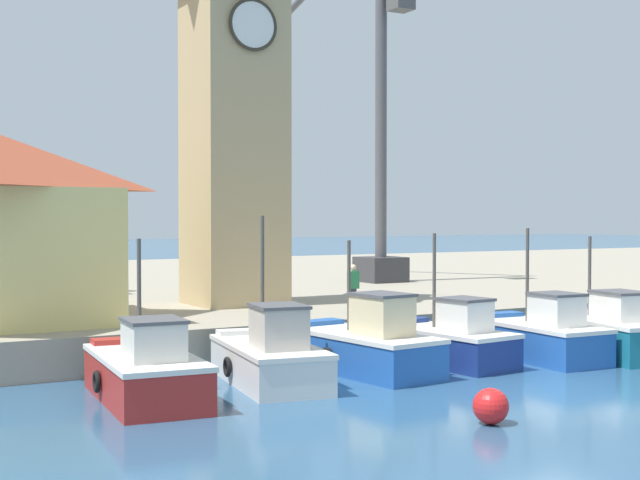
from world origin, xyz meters
TOP-DOWN VIEW (x-y plane):
  - ground_plane at (0.00, 0.00)m, footprint 300.00×300.00m
  - quay_wharf at (0.00, 27.45)m, footprint 120.00×40.00m
  - fishing_boat_far_left at (-8.90, 4.04)m, footprint 2.45×4.91m
  - fishing_boat_left_outer at (-5.49, 4.47)m, footprint 2.69×4.96m
  - fishing_boat_left_inner at (-2.51, 4.70)m, footprint 2.50×5.05m
  - fishing_boat_mid_left at (0.29, 4.64)m, footprint 2.33×4.42m
  - fishing_boat_center at (3.22, 3.98)m, footprint 2.11×4.51m
  - fishing_boat_mid_right at (5.53, 3.69)m, footprint 2.84×5.36m
  - clock_tower at (-2.41, 13.57)m, footprint 3.56×3.56m
  - port_crane_near at (8.20, 20.43)m, footprint 3.18×8.88m
  - mooring_buoy at (-3.49, -1.68)m, footprint 0.75×0.75m
  - dock_worker_near_tower at (-0.58, 8.41)m, footprint 0.34×0.22m

SIDE VIEW (x-z plane):
  - ground_plane at x=0.00m, z-range 0.00..0.00m
  - mooring_buoy at x=-3.49m, z-range 0.00..0.75m
  - quay_wharf at x=0.00m, z-range 0.00..1.12m
  - fishing_boat_mid_left at x=0.29m, z-range -1.21..2.56m
  - fishing_boat_far_left at x=-8.90m, z-range -1.18..2.55m
  - fishing_boat_left_outer at x=-5.49m, z-range -1.45..2.84m
  - fishing_boat_center at x=3.22m, z-range -1.25..2.66m
  - fishing_boat_mid_right at x=5.53m, z-range -1.10..2.54m
  - fishing_boat_left_inner at x=-2.51m, z-range -1.06..2.54m
  - dock_worker_near_tower at x=-0.58m, z-range 1.15..2.77m
  - port_crane_near at x=8.20m, z-range -1.50..16.26m
  - clock_tower at x=-2.41m, z-range 0.75..16.88m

